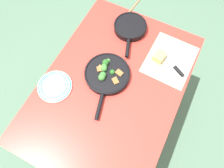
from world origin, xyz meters
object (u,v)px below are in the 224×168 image
(dinner_plate_stack, at_px, (55,86))
(skillet_broccoli, at_px, (107,74))
(cheese_block, at_px, (159,56))
(grater_knife, at_px, (173,65))
(wooden_spoon, at_px, (127,14))
(skillet_eggs, at_px, (130,27))

(dinner_plate_stack, bearing_deg, skillet_broccoli, 130.13)
(cheese_block, bearing_deg, grater_knife, 84.06)
(dinner_plate_stack, bearing_deg, wooden_spoon, 167.34)
(skillet_broccoli, height_order, wooden_spoon, skillet_broccoli)
(cheese_block, bearing_deg, dinner_plate_stack, -46.24)
(skillet_broccoli, xyz_separation_m, grater_knife, (-0.26, 0.35, -0.02))
(skillet_eggs, xyz_separation_m, dinner_plate_stack, (0.61, -0.23, -0.01))
(skillet_eggs, height_order, wooden_spoon, skillet_eggs)
(grater_knife, relative_size, dinner_plate_stack, 1.18)
(grater_knife, height_order, dinner_plate_stack, dinner_plate_stack)
(skillet_eggs, distance_m, grater_knife, 0.40)
(skillet_eggs, xyz_separation_m, wooden_spoon, (-0.11, -0.07, -0.02))
(skillet_eggs, xyz_separation_m, grater_knife, (0.14, 0.37, -0.02))
(skillet_broccoli, bearing_deg, cheese_block, 122.35)
(wooden_spoon, height_order, dinner_plate_stack, dinner_plate_stack)
(skillet_eggs, relative_size, wooden_spoon, 1.01)
(wooden_spoon, bearing_deg, skillet_eggs, 41.04)
(cheese_block, distance_m, dinner_plate_stack, 0.70)
(grater_knife, height_order, cheese_block, cheese_block)
(skillet_eggs, distance_m, dinner_plate_stack, 0.65)
(skillet_broccoli, bearing_deg, dinner_plate_stack, -64.59)
(skillet_broccoli, relative_size, cheese_block, 4.81)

